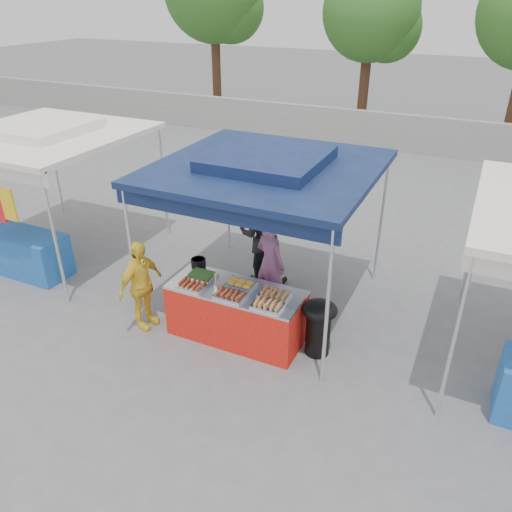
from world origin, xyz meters
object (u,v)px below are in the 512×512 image
at_px(vendor_woman, 270,264).
at_px(wok_burner, 319,323).
at_px(cooking_pot, 198,263).
at_px(helper_man, 264,235).
at_px(customer_person, 141,285).
at_px(vendor_table, 236,313).

bearing_deg(vendor_woman, wok_burner, 163.91).
bearing_deg(cooking_pot, wok_burner, -5.06).
xyz_separation_m(wok_burner, helper_man, (-1.56, 1.53, 0.40)).
relative_size(vendor_woman, helper_man, 0.86).
bearing_deg(customer_person, helper_man, -20.00).
height_order(vendor_table, vendor_woman, vendor_woman).
bearing_deg(wok_burner, cooking_pot, 174.32).
distance_m(vendor_woman, customer_person, 2.06).
height_order(cooking_pot, helper_man, helper_man).
height_order(vendor_table, cooking_pot, cooking_pot).
bearing_deg(customer_person, wok_burner, -70.41).
xyz_separation_m(wok_burner, vendor_woman, (-1.12, 0.84, 0.28)).
relative_size(vendor_table, wok_burner, 2.32).
height_order(vendor_woman, helper_man, helper_man).
bearing_deg(cooking_pot, helper_man, 69.27).
height_order(cooking_pot, customer_person, customer_person).
distance_m(vendor_woman, helper_man, 0.83).
xyz_separation_m(vendor_table, wok_burner, (1.24, 0.16, 0.08)).
distance_m(vendor_table, wok_burner, 1.25).
relative_size(vendor_woman, customer_person, 1.08).
xyz_separation_m(vendor_table, customer_person, (-1.43, -0.36, 0.30)).
distance_m(vendor_table, customer_person, 1.51).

